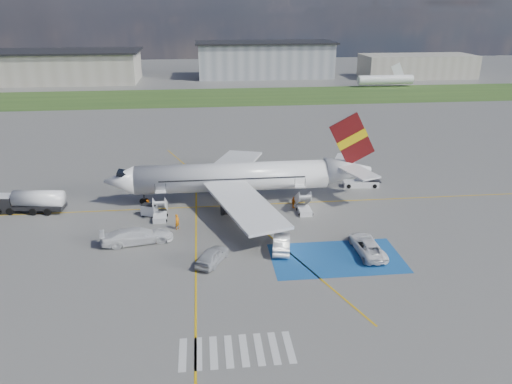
{
  "coord_description": "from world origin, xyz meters",
  "views": [
    {
      "loc": [
        -3.83,
        -50.17,
        25.66
      ],
      "look_at": [
        2.59,
        7.64,
        3.5
      ],
      "focal_mm": 35.0,
      "sensor_mm": 36.0,
      "label": 1
    }
  ],
  "objects_px": {
    "gpu_cart": "(149,211)",
    "car_silver_b": "(282,243)",
    "airliner": "(243,177)",
    "van_white_b": "(137,233)",
    "belt_loader": "(361,184)",
    "van_white_a": "(367,244)",
    "fuel_tanker": "(31,203)",
    "car_silver_a": "(212,256)"
  },
  "relations": [
    {
      "from": "gpu_cart",
      "to": "car_silver_b",
      "type": "bearing_deg",
      "value": -12.03
    },
    {
      "from": "airliner",
      "to": "van_white_b",
      "type": "relative_size",
      "value": 6.11
    },
    {
      "from": "belt_loader",
      "to": "van_white_a",
      "type": "distance_m",
      "value": 21.19
    },
    {
      "from": "belt_loader",
      "to": "car_silver_b",
      "type": "height_order",
      "value": "car_silver_b"
    },
    {
      "from": "van_white_b",
      "to": "airliner",
      "type": "bearing_deg",
      "value": -57.67
    },
    {
      "from": "fuel_tanker",
      "to": "car_silver_a",
      "type": "relative_size",
      "value": 1.79
    },
    {
      "from": "fuel_tanker",
      "to": "belt_loader",
      "type": "height_order",
      "value": "fuel_tanker"
    },
    {
      "from": "fuel_tanker",
      "to": "belt_loader",
      "type": "bearing_deg",
      "value": 14.02
    },
    {
      "from": "belt_loader",
      "to": "van_white_b",
      "type": "bearing_deg",
      "value": -148.04
    },
    {
      "from": "van_white_a",
      "to": "gpu_cart",
      "type": "bearing_deg",
      "value": -28.35
    },
    {
      "from": "belt_loader",
      "to": "van_white_b",
      "type": "distance_m",
      "value": 34.61
    },
    {
      "from": "airliner",
      "to": "fuel_tanker",
      "type": "relative_size",
      "value": 4.1
    },
    {
      "from": "van_white_a",
      "to": "belt_loader",
      "type": "bearing_deg",
      "value": -106.72
    },
    {
      "from": "airliner",
      "to": "car_silver_a",
      "type": "height_order",
      "value": "airliner"
    },
    {
      "from": "car_silver_a",
      "to": "van_white_a",
      "type": "bearing_deg",
      "value": -149.96
    },
    {
      "from": "airliner",
      "to": "belt_loader",
      "type": "distance_m",
      "value": 18.46
    },
    {
      "from": "airliner",
      "to": "belt_loader",
      "type": "xyz_separation_m",
      "value": [
        17.9,
        3.38,
        -2.98
      ]
    },
    {
      "from": "belt_loader",
      "to": "van_white_a",
      "type": "relative_size",
      "value": 1.03
    },
    {
      "from": "fuel_tanker",
      "to": "van_white_b",
      "type": "bearing_deg",
      "value": -27.76
    },
    {
      "from": "fuel_tanker",
      "to": "car_silver_b",
      "type": "distance_m",
      "value": 33.84
    },
    {
      "from": "belt_loader",
      "to": "car_silver_b",
      "type": "bearing_deg",
      "value": -122.79
    },
    {
      "from": "fuel_tanker",
      "to": "van_white_b",
      "type": "height_order",
      "value": "fuel_tanker"
    },
    {
      "from": "airliner",
      "to": "belt_loader",
      "type": "relative_size",
      "value": 6.55
    },
    {
      "from": "car_silver_a",
      "to": "car_silver_b",
      "type": "xyz_separation_m",
      "value": [
        7.68,
        2.13,
        0.0
      ]
    },
    {
      "from": "fuel_tanker",
      "to": "gpu_cart",
      "type": "relative_size",
      "value": 4.03
    },
    {
      "from": "airliner",
      "to": "van_white_a",
      "type": "bearing_deg",
      "value": -54.46
    },
    {
      "from": "belt_loader",
      "to": "van_white_b",
      "type": "height_order",
      "value": "van_white_b"
    },
    {
      "from": "van_white_a",
      "to": "car_silver_b",
      "type": "bearing_deg",
      "value": -10.48
    },
    {
      "from": "car_silver_a",
      "to": "gpu_cart",
      "type": "bearing_deg",
      "value": -32.02
    },
    {
      "from": "fuel_tanker",
      "to": "van_white_a",
      "type": "distance_m",
      "value": 42.94
    },
    {
      "from": "van_white_b",
      "to": "car_silver_b",
      "type": "bearing_deg",
      "value": -112.31
    },
    {
      "from": "van_white_a",
      "to": "van_white_b",
      "type": "bearing_deg",
      "value": -12.31
    },
    {
      "from": "fuel_tanker",
      "to": "belt_loader",
      "type": "xyz_separation_m",
      "value": [
        45.71,
        4.65,
        -0.84
      ]
    },
    {
      "from": "car_silver_b",
      "to": "van_white_b",
      "type": "distance_m",
      "value": 16.44
    },
    {
      "from": "car_silver_b",
      "to": "van_white_a",
      "type": "distance_m",
      "value": 9.35
    },
    {
      "from": "gpu_cart",
      "to": "van_white_a",
      "type": "distance_m",
      "value": 27.67
    },
    {
      "from": "fuel_tanker",
      "to": "van_white_a",
      "type": "height_order",
      "value": "fuel_tanker"
    },
    {
      "from": "car_silver_a",
      "to": "airliner",
      "type": "bearing_deg",
      "value": -77.08
    },
    {
      "from": "fuel_tanker",
      "to": "gpu_cart",
      "type": "distance_m",
      "value": 15.69
    },
    {
      "from": "airliner",
      "to": "van_white_b",
      "type": "height_order",
      "value": "airliner"
    },
    {
      "from": "car_silver_a",
      "to": "van_white_b",
      "type": "distance_m",
      "value": 10.1
    },
    {
      "from": "airliner",
      "to": "van_white_a",
      "type": "xyz_separation_m",
      "value": [
        12.14,
        -17.0,
        -2.37
      ]
    }
  ]
}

